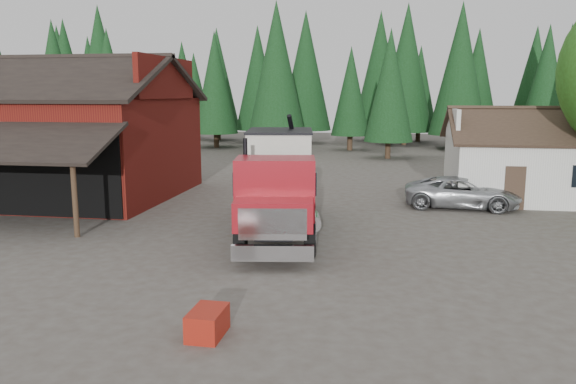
# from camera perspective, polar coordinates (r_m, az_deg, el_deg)

# --- Properties ---
(ground) EXTENTS (120.00, 120.00, 0.00)m
(ground) POSITION_cam_1_polar(r_m,az_deg,el_deg) (18.19, -8.41, -6.90)
(ground) COLOR #474038
(ground) RESTS_ON ground
(red_barn) EXTENTS (12.80, 13.63, 7.18)m
(red_barn) POSITION_cam_1_polar(r_m,az_deg,el_deg) (31.24, -22.41, 4.53)
(red_barn) COLOR maroon
(red_barn) RESTS_ON ground
(farmhouse) EXTENTS (8.60, 6.42, 4.65)m
(farmhouse) POSITION_cam_1_polar(r_m,az_deg,el_deg) (30.71, 23.65, 2.44)
(farmhouse) COLOR silver
(farmhouse) RESTS_ON ground
(conifer_backdrop) EXTENTS (76.00, 16.00, 16.00)m
(conifer_backdrop) POSITION_cam_1_polar(r_m,az_deg,el_deg) (59.03, 4.12, 4.84)
(conifer_backdrop) COLOR black
(conifer_backdrop) RESTS_ON ground
(near_pine_a) EXTENTS (4.40, 4.40, 11.40)m
(near_pine_a) POSITION_cam_1_polar(r_m,az_deg,el_deg) (52.32, -22.59, 10.48)
(near_pine_a) COLOR #382619
(near_pine_a) RESTS_ON ground
(near_pine_b) EXTENTS (3.96, 3.96, 10.40)m
(near_pine_b) POSITION_cam_1_polar(r_m,az_deg,el_deg) (46.56, 10.30, 10.60)
(near_pine_b) COLOR #382619
(near_pine_b) RESTS_ON ground
(near_pine_d) EXTENTS (5.28, 5.28, 13.40)m
(near_pine_d) POSITION_cam_1_polar(r_m,az_deg,el_deg) (51.46, -1.17, 12.36)
(near_pine_d) COLOR #382619
(near_pine_d) RESTS_ON ground
(feed_truck) EXTENTS (3.96, 10.05, 4.41)m
(feed_truck) POSITION_cam_1_polar(r_m,az_deg,el_deg) (21.16, -0.94, 1.33)
(feed_truck) COLOR black
(feed_truck) RESTS_ON ground
(silver_car) EXTENTS (5.38, 2.84, 1.44)m
(silver_car) POSITION_cam_1_polar(r_m,az_deg,el_deg) (27.20, 17.27, -0.06)
(silver_car) COLOR #A3A7AB
(silver_car) RESTS_ON ground
(equip_box) EXTENTS (0.73, 1.12, 0.60)m
(equip_box) POSITION_cam_1_polar(r_m,az_deg,el_deg) (12.72, -8.18, -13.01)
(equip_box) COLOR maroon
(equip_box) RESTS_ON ground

